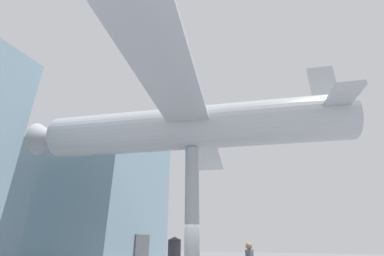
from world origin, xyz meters
name	(u,v)px	position (x,y,z in m)	size (l,w,h in m)	color
glass_pavilion_right	(68,202)	(7.19, 14.81, 5.05)	(8.03, 15.93, 10.68)	#7593A3
support_pylon_central	(192,215)	(0.00, 0.00, 2.88)	(0.60, 0.60, 5.76)	#999EA3
suspended_airplane	(185,128)	(-0.06, 0.32, 6.79)	(15.38, 15.47, 3.60)	#B2B7BC
info_kiosk	(174,254)	(6.31, 3.83, 1.10)	(0.97, 0.97, 2.14)	#333338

